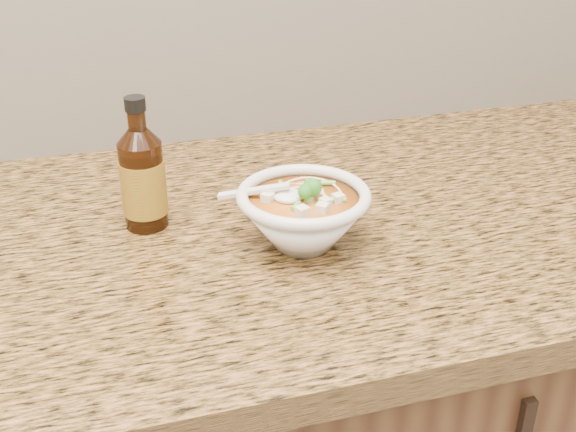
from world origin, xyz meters
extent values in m
cube|color=#945F36|center=(0.00, 1.68, 0.88)|extent=(4.00, 0.68, 0.04)
cylinder|color=silver|center=(0.32, 1.60, 0.90)|extent=(0.07, 0.07, 0.01)
torus|color=silver|center=(0.32, 1.60, 0.97)|extent=(0.17, 0.17, 0.02)
torus|color=beige|center=(0.33, 1.60, 0.96)|extent=(0.08, 0.08, 0.00)
torus|color=beige|center=(0.33, 1.59, 0.96)|extent=(0.06, 0.06, 0.00)
torus|color=beige|center=(0.32, 1.58, 0.96)|extent=(0.08, 0.08, 0.00)
torus|color=beige|center=(0.32, 1.61, 0.96)|extent=(0.09, 0.09, 0.00)
torus|color=beige|center=(0.33, 1.61, 0.96)|extent=(0.10, 0.10, 0.00)
torus|color=beige|center=(0.31, 1.61, 0.96)|extent=(0.08, 0.08, 0.00)
cube|color=silver|center=(0.32, 1.61, 0.97)|extent=(0.02, 0.02, 0.01)
cube|color=silver|center=(0.35, 1.59, 0.97)|extent=(0.01, 0.01, 0.01)
cube|color=silver|center=(0.31, 1.62, 0.97)|extent=(0.01, 0.01, 0.01)
cube|color=silver|center=(0.33, 1.63, 0.97)|extent=(0.01, 0.01, 0.01)
cube|color=silver|center=(0.34, 1.59, 0.97)|extent=(0.02, 0.02, 0.01)
cube|color=silver|center=(0.31, 1.58, 0.97)|extent=(0.02, 0.02, 0.01)
cube|color=silver|center=(0.32, 1.62, 0.97)|extent=(0.02, 0.02, 0.01)
cube|color=silver|center=(0.34, 1.62, 0.97)|extent=(0.01, 0.01, 0.01)
cube|color=silver|center=(0.32, 1.62, 0.97)|extent=(0.01, 0.01, 0.01)
cube|color=silver|center=(0.30, 1.63, 0.97)|extent=(0.02, 0.02, 0.01)
ellipsoid|color=#196014|center=(0.33, 1.59, 0.98)|extent=(0.03, 0.03, 0.03)
cylinder|color=#64BA47|center=(0.35, 1.57, 0.97)|extent=(0.02, 0.02, 0.01)
cylinder|color=#64BA47|center=(0.30, 1.57, 0.97)|extent=(0.02, 0.02, 0.01)
cylinder|color=#64BA47|center=(0.34, 1.64, 0.97)|extent=(0.01, 0.02, 0.01)
cylinder|color=#64BA47|center=(0.36, 1.60, 0.97)|extent=(0.01, 0.02, 0.01)
ellipsoid|color=silver|center=(0.30, 1.61, 0.97)|extent=(0.04, 0.04, 0.01)
cube|color=silver|center=(0.26, 1.62, 0.97)|extent=(0.09, 0.04, 0.02)
cylinder|color=#361707|center=(0.14, 1.71, 0.96)|extent=(0.07, 0.07, 0.12)
cylinder|color=#361707|center=(0.14, 1.71, 1.05)|extent=(0.03, 0.03, 0.02)
cylinder|color=black|center=(0.14, 1.71, 1.07)|extent=(0.03, 0.03, 0.02)
cylinder|color=red|center=(0.14, 1.71, 0.96)|extent=(0.08, 0.08, 0.07)
camera|label=1|loc=(0.08, 0.85, 1.36)|focal=45.00mm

